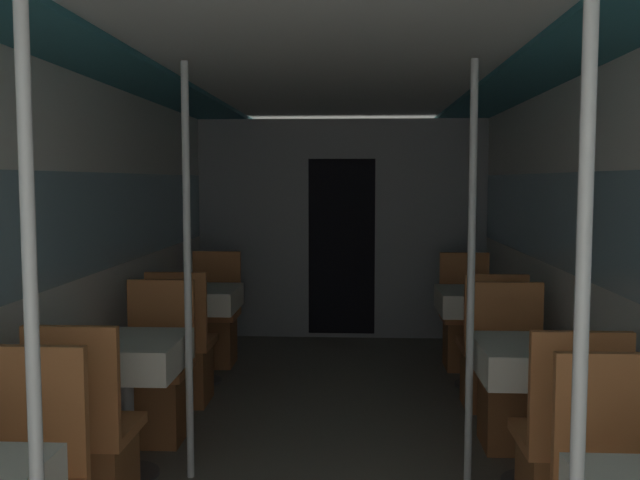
{
  "coord_description": "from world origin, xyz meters",
  "views": [
    {
      "loc": [
        0.14,
        -1.13,
        1.53
      ],
      "look_at": [
        -0.03,
        2.29,
        1.24
      ],
      "focal_mm": 40.0,
      "sensor_mm": 36.0,
      "label": 1
    }
  ],
  "objects_px": {
    "chair_left_far_1": "(155,391)",
    "dining_table_right_2": "(478,305)",
    "chair_left_near_2": "(183,362)",
    "support_pole_right_1": "(471,276)",
    "support_pole_left_0": "(33,360)",
    "chair_right_near_2": "(490,366)",
    "chair_right_near_1": "(566,471)",
    "dining_table_left_2": "(199,302)",
    "dining_table_right_1": "(537,365)",
    "chair_left_near_1": "(88,461)",
    "dining_table_left_1": "(125,360)",
    "support_pole_left_1": "(188,274)",
    "support_pole_right_0": "(580,367)",
    "chair_right_far_1": "(512,397)",
    "chair_left_far_2": "(214,330)",
    "chair_right_far_2": "(466,333)"
  },
  "relations": [
    {
      "from": "dining_table_right_1",
      "to": "chair_right_near_1",
      "type": "xyz_separation_m",
      "value": [
        0.0,
        -0.53,
        -0.32
      ]
    },
    {
      "from": "chair_left_far_1",
      "to": "chair_right_near_2",
      "type": "relative_size",
      "value": 1.0
    },
    {
      "from": "chair_right_far_1",
      "to": "chair_right_far_2",
      "type": "xyz_separation_m",
      "value": [
        0.0,
        1.73,
        0.0
      ]
    },
    {
      "from": "dining_table_left_2",
      "to": "chair_left_near_2",
      "type": "xyz_separation_m",
      "value": [
        -0.0,
        -0.53,
        -0.32
      ]
    },
    {
      "from": "support_pole_left_1",
      "to": "chair_left_near_2",
      "type": "bearing_deg",
      "value": 105.47
    },
    {
      "from": "chair_left_far_1",
      "to": "chair_right_near_1",
      "type": "xyz_separation_m",
      "value": [
        2.08,
        -1.05,
        0.0
      ]
    },
    {
      "from": "chair_left_far_2",
      "to": "chair_left_near_2",
      "type": "bearing_deg",
      "value": 90.0
    },
    {
      "from": "dining_table_left_1",
      "to": "support_pole_left_1",
      "type": "relative_size",
      "value": 0.34
    },
    {
      "from": "chair_left_near_1",
      "to": "dining_table_right_1",
      "type": "bearing_deg",
      "value": 14.21
    },
    {
      "from": "support_pole_left_1",
      "to": "dining_table_left_1",
      "type": "bearing_deg",
      "value": 180.0
    },
    {
      "from": "dining_table_left_1",
      "to": "chair_left_far_1",
      "type": "xyz_separation_m",
      "value": [
        -0.0,
        0.53,
        -0.32
      ]
    },
    {
      "from": "dining_table_right_1",
      "to": "chair_left_far_1",
      "type": "bearing_deg",
      "value": 165.79
    },
    {
      "from": "chair_left_near_2",
      "to": "support_pole_right_1",
      "type": "distance_m",
      "value": 2.26
    },
    {
      "from": "support_pole_left_1",
      "to": "chair_left_far_1",
      "type": "bearing_deg",
      "value": 122.18
    },
    {
      "from": "chair_left_far_1",
      "to": "dining_table_right_2",
      "type": "bearing_deg",
      "value": -150.06
    },
    {
      "from": "support_pole_left_1",
      "to": "dining_table_left_2",
      "type": "height_order",
      "value": "support_pole_left_1"
    },
    {
      "from": "chair_right_far_2",
      "to": "chair_left_far_2",
      "type": "bearing_deg",
      "value": 0.0
    },
    {
      "from": "chair_right_near_1",
      "to": "dining_table_right_2",
      "type": "height_order",
      "value": "chair_right_near_1"
    },
    {
      "from": "support_pole_right_1",
      "to": "dining_table_right_1",
      "type": "bearing_deg",
      "value": 0.0
    },
    {
      "from": "chair_left_far_2",
      "to": "dining_table_left_2",
      "type": "bearing_deg",
      "value": 90.0
    },
    {
      "from": "chair_left_near_1",
      "to": "chair_right_far_2",
      "type": "xyz_separation_m",
      "value": [
        2.08,
        2.78,
        0.0
      ]
    },
    {
      "from": "support_pole_left_0",
      "to": "support_pole_right_0",
      "type": "height_order",
      "value": "same"
    },
    {
      "from": "chair_left_far_2",
      "to": "support_pole_right_1",
      "type": "xyz_separation_m",
      "value": [
        1.75,
        -2.25,
        0.77
      ]
    },
    {
      "from": "support_pole_left_0",
      "to": "chair_right_near_2",
      "type": "bearing_deg",
      "value": 59.11
    },
    {
      "from": "chair_right_far_1",
      "to": "chair_right_near_2",
      "type": "relative_size",
      "value": 1.0
    },
    {
      "from": "support_pole_left_1",
      "to": "dining_table_right_1",
      "type": "distance_m",
      "value": 1.81
    },
    {
      "from": "support_pole_left_0",
      "to": "support_pole_right_1",
      "type": "height_order",
      "value": "same"
    },
    {
      "from": "dining_table_left_2",
      "to": "support_pole_left_0",
      "type": "bearing_deg",
      "value": -84.51
    },
    {
      "from": "support_pole_right_0",
      "to": "support_pole_left_1",
      "type": "bearing_deg",
      "value": 129.41
    },
    {
      "from": "support_pole_left_0",
      "to": "chair_right_near_1",
      "type": "height_order",
      "value": "support_pole_left_0"
    },
    {
      "from": "chair_right_far_1",
      "to": "dining_table_right_1",
      "type": "bearing_deg",
      "value": 90.0
    },
    {
      "from": "dining_table_left_2",
      "to": "dining_table_right_1",
      "type": "xyz_separation_m",
      "value": [
        2.08,
        -1.73,
        0.0
      ]
    },
    {
      "from": "support_pole_left_0",
      "to": "chair_right_near_1",
      "type": "relative_size",
      "value": 2.28
    },
    {
      "from": "chair_right_near_1",
      "to": "dining_table_right_2",
      "type": "xyz_separation_m",
      "value": [
        -0.0,
        2.25,
        0.32
      ]
    },
    {
      "from": "chair_left_near_2",
      "to": "support_pole_right_0",
      "type": "distance_m",
      "value": 3.49
    },
    {
      "from": "chair_left_far_1",
      "to": "chair_right_far_1",
      "type": "height_order",
      "value": "same"
    },
    {
      "from": "support_pole_left_0",
      "to": "dining_table_left_2",
      "type": "relative_size",
      "value": 2.93
    },
    {
      "from": "dining_table_left_1",
      "to": "dining_table_right_1",
      "type": "height_order",
      "value": "same"
    },
    {
      "from": "support_pole_right_0",
      "to": "dining_table_left_1",
      "type": "bearing_deg",
      "value": 135.39
    },
    {
      "from": "support_pole_left_1",
      "to": "dining_table_right_1",
      "type": "height_order",
      "value": "support_pole_left_1"
    },
    {
      "from": "chair_left_near_1",
      "to": "chair_left_near_2",
      "type": "xyz_separation_m",
      "value": [
        0.0,
        1.73,
        0.0
      ]
    },
    {
      "from": "dining_table_left_1",
      "to": "chair_right_near_1",
      "type": "distance_m",
      "value": 2.17
    },
    {
      "from": "chair_left_near_2",
      "to": "chair_right_near_2",
      "type": "relative_size",
      "value": 1.0
    },
    {
      "from": "dining_table_left_2",
      "to": "chair_right_near_1",
      "type": "xyz_separation_m",
      "value": [
        2.08,
        -2.25,
        -0.32
      ]
    },
    {
      "from": "support_pole_left_0",
      "to": "support_pole_right_0",
      "type": "bearing_deg",
      "value": 0.0
    },
    {
      "from": "dining_table_left_2",
      "to": "chair_right_far_1",
      "type": "bearing_deg",
      "value": -29.94
    },
    {
      "from": "dining_table_left_1",
      "to": "chair_right_far_2",
      "type": "relative_size",
      "value": 0.78
    },
    {
      "from": "chair_right_near_1",
      "to": "chair_right_far_1",
      "type": "xyz_separation_m",
      "value": [
        0.0,
        1.05,
        0.0
      ]
    },
    {
      "from": "support_pole_right_0",
      "to": "dining_table_right_1",
      "type": "relative_size",
      "value": 2.93
    },
    {
      "from": "support_pole_right_0",
      "to": "chair_left_far_1",
      "type": "bearing_deg",
      "value": 127.83
    }
  ]
}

